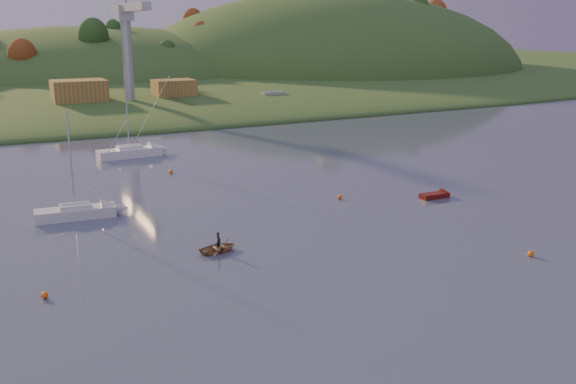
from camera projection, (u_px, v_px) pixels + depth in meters
name	position (u px, v px, depth m)	size (l,w,h in m)	color
far_shore	(55.00, 76.00, 233.21)	(620.00, 220.00, 1.50)	#2B5522
shore_slope	(86.00, 93.00, 176.98)	(640.00, 150.00, 7.00)	#2B5522
hill_center	(93.00, 80.00, 220.23)	(140.00, 120.00, 36.00)	#2B5522
hill_right	(329.00, 74.00, 243.94)	(150.00, 130.00, 60.00)	#2B5522
hillside_trees	(74.00, 87.00, 194.28)	(280.00, 50.00, 32.00)	#1B4418
wharf	(142.00, 105.00, 141.63)	(42.00, 16.00, 2.40)	slate
shed_west	(79.00, 91.00, 135.97)	(11.00, 8.00, 4.80)	olive
shed_east	(174.00, 88.00, 146.00)	(9.00, 7.00, 4.00)	olive
dock_crane	(128.00, 31.00, 133.14)	(3.20, 28.00, 20.30)	#B7B7BC
sailboat_near	(130.00, 152.00, 92.91)	(9.31, 3.36, 12.69)	white
sailboat_far	(75.00, 211.00, 63.78)	(7.86, 2.89, 10.69)	silver
canoe	(219.00, 248.00, 54.49)	(2.37, 3.33, 0.69)	#8B6C4C
paddler	(219.00, 243.00, 54.39)	(0.54, 0.36, 1.49)	black
red_tender	(440.00, 195.00, 71.59)	(3.91, 1.37, 1.33)	#54100C
work_vessel	(273.00, 100.00, 151.13)	(12.71, 4.64, 3.26)	#535B6D
buoy_0	(531.00, 254.00, 53.39)	(0.50, 0.50, 0.50)	#FF660D
buoy_1	(340.00, 197.00, 70.80)	(0.50, 0.50, 0.50)	#FF660D
buoy_3	(171.00, 171.00, 82.95)	(0.50, 0.50, 0.50)	#FF660D
buoy_4	(45.00, 295.00, 45.25)	(0.50, 0.50, 0.50)	#FF660D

